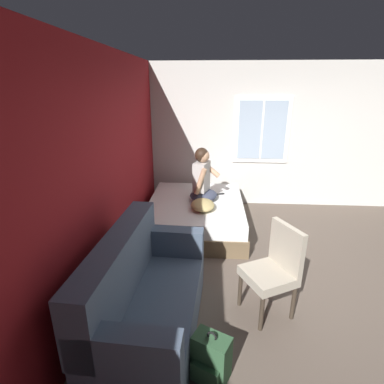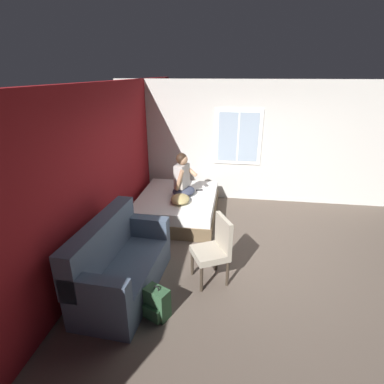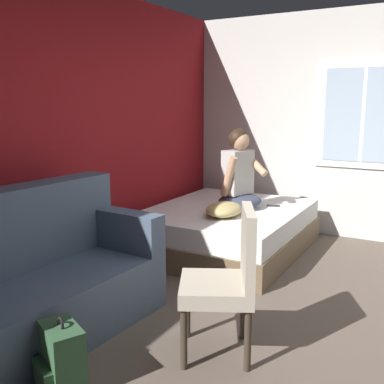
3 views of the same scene
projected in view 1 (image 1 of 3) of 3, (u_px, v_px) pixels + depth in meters
name	position (u px, v px, depth m)	size (l,w,h in m)	color
ground_plane	(314.00, 276.00, 3.81)	(40.00, 40.00, 0.00)	brown
wall_back_accent	(105.00, 170.00, 3.51)	(9.92, 0.16, 2.70)	maroon
wall_side_with_window	(281.00, 137.00, 5.73)	(0.19, 6.41, 2.70)	silver
bed	(196.00, 214.00, 5.05)	(1.94, 1.58, 0.48)	brown
couch	(145.00, 300.00, 2.81)	(1.75, 0.92, 1.04)	#47566B
side_chair	(274.00, 267.00, 3.07)	(0.62, 0.62, 0.98)	#382D23
person_seated	(203.00, 179.00, 4.90)	(0.63, 0.57, 0.88)	#383D51
backpack	(211.00, 358.00, 2.44)	(0.32, 0.35, 0.46)	#2D5133
throw_pillow	(203.00, 205.00, 4.61)	(0.48, 0.36, 0.14)	tan
cell_phone	(220.00, 194.00, 5.26)	(0.07, 0.14, 0.01)	black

